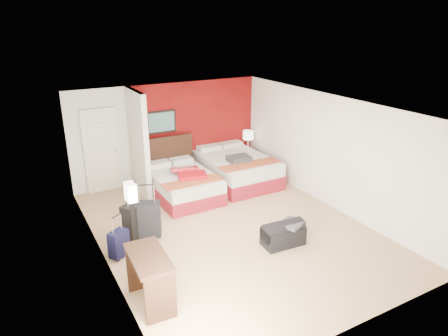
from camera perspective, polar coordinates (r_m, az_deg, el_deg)
ground at (r=8.34m, az=0.95°, el=-8.48°), size 6.50×6.50×0.00m
room_walls at (r=8.52m, az=-12.04°, el=0.97°), size 5.02×6.52×2.50m
red_accent_panel at (r=10.88m, az=-4.09°, el=5.57°), size 3.50×0.04×2.50m
partition_wall at (r=9.72m, az=-11.90°, el=3.36°), size 0.12×1.20×2.50m
entry_door at (r=10.16m, az=-16.85°, el=2.33°), size 0.82×0.06×2.05m
bed_left at (r=9.67m, az=-5.77°, el=-2.45°), size 1.37×1.94×0.58m
bed_right at (r=10.51m, az=1.73°, el=-0.18°), size 1.56×2.22×0.66m
red_suitcase_open at (r=9.49m, az=-5.05°, el=-0.64°), size 0.85×1.01×0.11m
jacket_bundle at (r=10.09m, az=2.13°, el=1.31°), size 0.57×0.47×0.13m
nightstand at (r=11.50m, az=3.35°, el=1.33°), size 0.44×0.44×0.55m
table_lamp at (r=11.33m, az=3.41°, el=3.92°), size 0.37×0.37×0.53m
suitcase_black at (r=8.05m, az=-12.46°, el=-7.36°), size 0.54×0.49×0.69m
suitcase_charcoal at (r=8.03m, az=-10.57°, el=-7.28°), size 0.54×0.44×0.69m
suitcase_navy at (r=7.56m, az=-14.55°, el=-10.42°), size 0.41×0.36×0.48m
duffel_bag at (r=7.79m, az=8.29°, el=-9.30°), size 0.80×0.46×0.40m
jacket_draped at (r=7.73m, az=9.50°, el=-7.71°), size 0.55×0.51×0.06m
desk at (r=6.27m, az=-10.31°, el=-15.20°), size 0.55×1.02×0.83m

